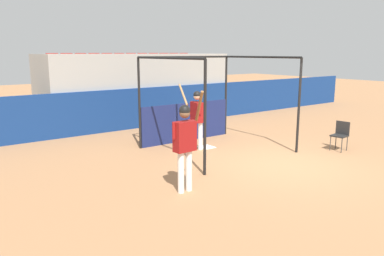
# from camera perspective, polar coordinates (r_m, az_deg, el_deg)

# --- Properties ---
(ground_plane) EXTENTS (60.00, 60.00, 0.00)m
(ground_plane) POSITION_cam_1_polar(r_m,az_deg,el_deg) (9.85, 13.64, -5.39)
(ground_plane) COLOR #A8754C
(outfield_wall) EXTENTS (24.00, 0.12, 1.50)m
(outfield_wall) POSITION_cam_1_polar(r_m,az_deg,el_deg) (14.49, -5.89, 3.25)
(outfield_wall) COLOR navy
(outfield_wall) RESTS_ON ground
(bleacher_section) EXTENTS (7.60, 2.40, 2.78)m
(bleacher_section) POSITION_cam_1_polar(r_m,az_deg,el_deg) (15.51, -8.34, 6.10)
(bleacher_section) COLOR #9E9E99
(bleacher_section) RESTS_ON ground
(batting_cage) EXTENTS (3.42, 3.13, 2.69)m
(batting_cage) POSITION_cam_1_polar(r_m,az_deg,el_deg) (11.45, 0.77, 3.20)
(batting_cage) COLOR black
(batting_cage) RESTS_ON ground
(home_plate) EXTENTS (0.44, 0.44, 0.02)m
(home_plate) POSITION_cam_1_polar(r_m,az_deg,el_deg) (11.25, 2.17, -2.92)
(home_plate) COLOR white
(home_plate) RESTS_ON ground
(player_batter) EXTENTS (0.56, 0.94, 1.89)m
(player_batter) POSITION_cam_1_polar(r_m,az_deg,el_deg) (10.83, 0.69, 2.06)
(player_batter) COLOR white
(player_batter) RESTS_ON ground
(player_waiting) EXTENTS (0.77, 0.53, 2.07)m
(player_waiting) POSITION_cam_1_polar(r_m,az_deg,el_deg) (7.46, -1.05, -1.80)
(player_waiting) COLOR white
(player_waiting) RESTS_ON ground
(folding_chair) EXTENTS (0.44, 0.44, 0.84)m
(folding_chair) POSITION_cam_1_polar(r_m,az_deg,el_deg) (11.65, 21.73, -0.68)
(folding_chair) COLOR black
(folding_chair) RESTS_ON ground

